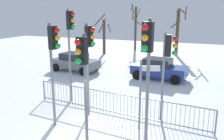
{
  "coord_description": "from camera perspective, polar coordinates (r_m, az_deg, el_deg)",
  "views": [
    {
      "loc": [
        3.67,
        -7.76,
        4.7
      ],
      "look_at": [
        -0.95,
        3.85,
        1.62
      ],
      "focal_mm": 38.17,
      "sensor_mm": 36.0,
      "label": 1
    }
  ],
  "objects": [
    {
      "name": "car_grey_far",
      "position": [
        19.35,
        -8.8,
        1.97
      ],
      "size": [
        3.99,
        2.34,
        1.47
      ],
      "rotation": [
        0.0,
        0.0,
        -0.13
      ],
      "color": "slate",
      "rests_on": "ground"
    },
    {
      "name": "pedestrian_guard_railing",
      "position": [
        11.13,
        0.77,
        -8.01
      ],
      "size": [
        8.66,
        0.84,
        1.07
      ],
      "rotation": [
        0.0,
        0.0,
        -0.09
      ],
      "color": "slate",
      "rests_on": "ground"
    },
    {
      "name": "direction_sign_post",
      "position": [
        9.53,
        7.16,
        -5.0
      ],
      "size": [
        0.75,
        0.3,
        2.91
      ],
      "rotation": [
        0.0,
        0.0,
        0.33
      ],
      "color": "slate",
      "rests_on": "ground"
    },
    {
      "name": "bare_tree_right",
      "position": [
        26.97,
        15.45,
        8.97
      ],
      "size": [
        1.69,
        1.64,
        5.19
      ],
      "color": "#473828",
      "rests_on": "ground"
    },
    {
      "name": "ground_plane",
      "position": [
        9.78,
        -3.26,
        -14.87
      ],
      "size": [
        60.0,
        60.0,
        0.0
      ],
      "primitive_type": "plane",
      "color": "white"
    },
    {
      "name": "traffic_light_foreground_left",
      "position": [
        10.25,
        13.19,
        3.03
      ],
      "size": [
        0.57,
        0.35,
        3.87
      ],
      "rotation": [
        0.0,
        0.0,
        4.86
      ],
      "color": "slate",
      "rests_on": "ground"
    },
    {
      "name": "traffic_light_rear_right",
      "position": [
        12.34,
        -9.96,
        8.19
      ],
      "size": [
        0.54,
        0.38,
        4.82
      ],
      "rotation": [
        0.0,
        0.0,
        4.33
      ],
      "color": "slate",
      "rests_on": "ground"
    },
    {
      "name": "traffic_light_mid_left",
      "position": [
        7.86,
        -7.03,
        0.88
      ],
      "size": [
        0.33,
        0.57,
        4.02
      ],
      "rotation": [
        0.0,
        0.0,
        3.11
      ],
      "color": "slate",
      "rests_on": "ground"
    },
    {
      "name": "traffic_light_mid_right",
      "position": [
        7.34,
        8.42,
        2.75
      ],
      "size": [
        0.34,
        0.57,
        4.51
      ],
      "rotation": [
        0.0,
        0.0,
        3.04
      ],
      "color": "slate",
      "rests_on": "ground"
    },
    {
      "name": "bare_tree_left",
      "position": [
        27.05,
        -1.94,
        8.36
      ],
      "size": [
        1.86,
        1.62,
        4.46
      ],
      "color": "#473828",
      "rests_on": "ground"
    },
    {
      "name": "bare_tree_centre",
      "position": [
        29.72,
        5.62,
        10.26
      ],
      "size": [
        1.42,
        1.37,
        5.69
      ],
      "color": "#473828",
      "rests_on": "ground"
    },
    {
      "name": "car_blue_near",
      "position": [
        17.21,
        11.12,
        0.39
      ],
      "size": [
        3.96,
        2.26,
        1.47
      ],
      "rotation": [
        0.0,
        0.0,
        -0.11
      ],
      "color": "navy",
      "rests_on": "ground"
    },
    {
      "name": "traffic_light_foreground_right",
      "position": [
        10.43,
        -5.5,
        4.9
      ],
      "size": [
        0.53,
        0.39,
        4.21
      ],
      "rotation": [
        0.0,
        0.0,
        4.29
      ],
      "color": "slate",
      "rests_on": "ground"
    },
    {
      "name": "traffic_light_rear_left",
      "position": [
        9.63,
        -13.86,
        4.06
      ],
      "size": [
        0.56,
        0.35,
        4.26
      ],
      "rotation": [
        0.0,
        0.0,
        4.55
      ],
      "color": "slate",
      "rests_on": "ground"
    }
  ]
}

